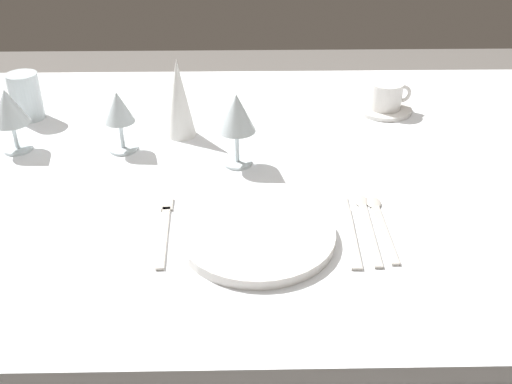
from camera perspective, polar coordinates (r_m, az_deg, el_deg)
dining_table at (r=1.27m, az=-0.43°, el=-0.47°), size 1.80×1.11×0.74m
dinner_plate at (r=1.00m, az=0.13°, el=-4.17°), size 0.27×0.27×0.02m
fork_outer at (r=1.04m, az=-8.88°, el=-3.43°), size 0.03×0.21×0.00m
dinner_knife at (r=1.03m, az=9.08°, el=-3.84°), size 0.03×0.22×0.00m
spoon_soup at (r=1.06m, az=10.64°, el=-2.64°), size 0.03×0.22×0.01m
spoon_dessert at (r=1.07m, az=11.92°, el=-2.64°), size 0.03×0.20×0.01m
saucer_left at (r=1.50m, az=12.28°, el=7.88°), size 0.14×0.14×0.01m
coffee_cup_left at (r=1.49m, az=12.50°, el=9.18°), size 0.10×0.08×0.06m
wine_glass_centre at (r=1.34m, az=-22.89°, el=7.45°), size 0.08×0.08×0.14m
wine_glass_left at (r=1.18m, az=-1.90°, el=7.47°), size 0.08×0.08×0.16m
wine_glass_right at (r=1.27m, az=-13.20°, el=7.70°), size 0.07×0.07×0.13m
drink_tumbler at (r=1.51m, az=-21.46°, el=8.64°), size 0.07×0.07×0.11m
napkin_folded at (r=1.32m, az=-7.49°, el=9.02°), size 0.07×0.07×0.18m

